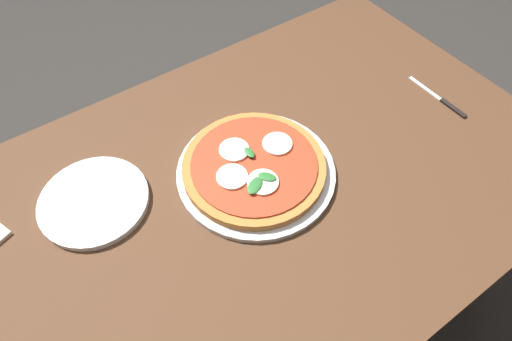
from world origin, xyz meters
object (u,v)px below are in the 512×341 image
pizza (254,166)px  dining_table (229,227)px  serving_tray (256,172)px  plate_white (94,201)px  knife (444,101)px

pizza → dining_table: bearing=-162.3°
serving_tray → pizza: (-0.00, 0.00, 0.02)m
pizza → plate_white: (-0.30, 0.12, -0.02)m
dining_table → plate_white: bearing=145.8°
dining_table → serving_tray: 0.14m
serving_tray → dining_table: bearing=-164.7°
dining_table → knife: (0.58, -0.06, 0.10)m
serving_tray → knife: 0.49m
dining_table → pizza: (0.09, 0.03, 0.12)m
plate_white → knife: (0.79, -0.20, -0.00)m
plate_white → serving_tray: bearing=-21.9°
pizza → plate_white: pizza is taller
dining_table → serving_tray: serving_tray is taller
pizza → plate_white: bearing=158.4°
serving_tray → pizza: pizza is taller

